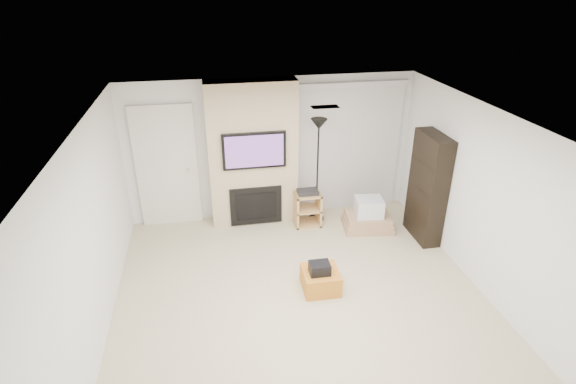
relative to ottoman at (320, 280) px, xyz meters
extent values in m
cube|color=beige|center=(-0.31, -0.37, -0.15)|extent=(5.00, 5.50, 0.00)
cube|color=white|center=(-0.31, -0.37, 2.35)|extent=(5.00, 5.50, 0.00)
cube|color=white|center=(-0.31, 2.38, 1.10)|extent=(5.00, 0.00, 2.50)
cube|color=white|center=(-2.81, -0.37, 1.10)|extent=(0.00, 5.50, 2.50)
cube|color=white|center=(2.19, -0.37, 1.10)|extent=(0.00, 5.50, 2.50)
cube|color=silver|center=(0.09, 0.43, 2.35)|extent=(0.35, 0.18, 0.01)
cube|color=orange|center=(0.00, 0.00, 0.00)|extent=(0.51, 0.51, 0.30)
cube|color=black|center=(-0.03, -0.04, 0.23)|extent=(0.28, 0.23, 0.16)
cube|color=#C7AE8A|center=(-0.66, 2.18, 1.10)|extent=(1.50, 0.40, 2.50)
cube|color=black|center=(-0.66, 1.95, 1.25)|extent=(1.05, 0.06, 0.62)
cube|color=#58336F|center=(-0.66, 1.91, 1.25)|extent=(0.96, 0.00, 0.54)
cube|color=black|center=(-0.66, 1.97, 0.22)|extent=(0.90, 0.04, 0.70)
cube|color=black|center=(-0.66, 1.95, 0.22)|extent=(0.70, 0.02, 0.50)
cube|color=silver|center=(-2.11, 2.34, 0.92)|extent=(1.02, 0.08, 2.14)
cube|color=#B9B8AF|center=(-2.11, 2.35, 0.87)|extent=(0.90, 0.05, 2.05)
cylinder|color=silver|center=(-1.77, 2.30, 0.85)|extent=(0.07, 0.06, 0.07)
cube|color=silver|center=(1.09, 2.32, 2.18)|extent=(1.98, 0.10, 0.08)
cube|color=silver|center=(1.09, 2.33, 0.99)|extent=(1.90, 0.03, 2.29)
cylinder|color=black|center=(0.43, 1.96, -0.14)|extent=(0.28, 0.28, 0.03)
cylinder|color=black|center=(0.43, 1.96, 0.74)|extent=(0.03, 0.03, 1.74)
cone|color=black|center=(0.43, 1.96, 1.63)|extent=(0.28, 0.28, 0.18)
cube|color=tan|center=(0.02, 1.82, 0.15)|extent=(0.04, 0.38, 0.60)
cube|color=tan|center=(0.43, 1.82, 0.15)|extent=(0.04, 0.38, 0.60)
cube|color=tan|center=(0.23, 1.82, -0.14)|extent=(0.45, 0.38, 0.03)
cube|color=tan|center=(0.23, 1.82, 0.15)|extent=(0.45, 0.38, 0.03)
cube|color=tan|center=(0.23, 1.82, 0.43)|extent=(0.45, 0.38, 0.03)
cube|color=black|center=(0.23, 1.82, 0.48)|extent=(0.35, 0.25, 0.06)
cube|color=tan|center=(1.24, 1.50, -0.10)|extent=(0.90, 0.73, 0.09)
cube|color=tan|center=(1.24, 1.50, -0.02)|extent=(0.86, 0.69, 0.08)
cube|color=tan|center=(1.24, 1.50, 0.06)|extent=(0.81, 0.64, 0.08)
cube|color=silver|center=(1.24, 1.50, 0.25)|extent=(0.50, 0.46, 0.30)
cube|color=black|center=(2.03, 1.06, 0.75)|extent=(0.30, 0.80, 1.80)
cube|color=black|center=(2.01, 1.06, 0.30)|extent=(0.26, 0.72, 0.02)
cube|color=black|center=(2.01, 1.06, 0.75)|extent=(0.26, 0.72, 0.02)
cube|color=black|center=(2.01, 1.06, 1.20)|extent=(0.26, 0.72, 0.02)
camera|label=1|loc=(-1.40, -4.93, 3.86)|focal=28.00mm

